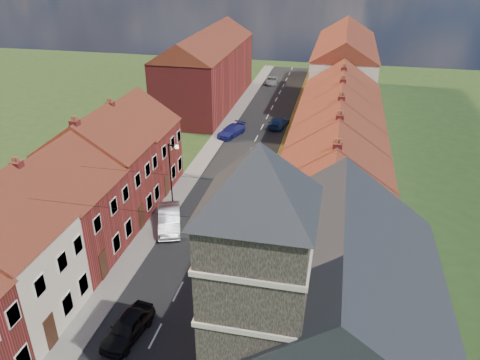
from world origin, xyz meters
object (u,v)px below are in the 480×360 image
at_px(car_far, 231,131).
at_px(car_distant, 272,81).
at_px(pedestrian_right, 225,320).
at_px(lamppost, 172,173).
at_px(church, 324,315).
at_px(car_far_b, 279,122).
at_px(car_mid, 169,219).
at_px(car_near, 128,327).

height_order(car_far, car_distant, car_far).
bearing_deg(car_far, pedestrian_right, -57.57).
bearing_deg(lamppost, car_far, 87.66).
distance_m(church, car_far, 37.37).
bearing_deg(car_far_b, church, 110.65).
bearing_deg(lamppost, church, -51.70).
xyz_separation_m(pedestrian_right, car_far_b, (-1.87, 35.37, -0.46)).
xyz_separation_m(lamppost, car_far, (0.74, 18.18, -2.90)).
relative_size(car_mid, car_distant, 1.17).
height_order(car_distant, pedestrian_right, pedestrian_right).
distance_m(car_mid, car_distant, 45.27).
bearing_deg(car_distant, car_mid, -94.29).
bearing_deg(car_distant, lamppost, -95.21).
xyz_separation_m(car_near, car_far_b, (3.56, 36.69, -0.07)).
xyz_separation_m(church, car_far, (-12.43, 34.85, -5.24)).
bearing_deg(car_far_b, car_near, 94.52).
bearing_deg(car_far_b, lamppost, 85.36).
bearing_deg(car_mid, church, -67.49).
bearing_deg(car_near, car_mid, 106.93).
relative_size(car_far, car_distant, 1.06).
distance_m(car_near, car_far_b, 36.86).
xyz_separation_m(lamppost, car_distant, (1.78, 42.54, -2.96)).
bearing_deg(car_near, car_far_b, 93.04).
bearing_deg(church, pedestrian_right, 145.84).
height_order(lamppost, car_far, lamppost).
xyz_separation_m(church, pedestrian_right, (-5.42, 3.68, -4.80)).
height_order(car_mid, car_far_b, car_mid).
relative_size(lamppost, car_far, 1.36).
distance_m(church, lamppost, 21.38).
relative_size(car_near, car_distant, 0.97).
distance_m(car_mid, car_far_b, 25.64).
relative_size(car_near, car_far, 0.91).
xyz_separation_m(car_near, car_mid, (-1.70, 11.60, 0.11)).
bearing_deg(car_mid, pedestrian_right, -74.70).
height_order(lamppost, car_far_b, lamppost).
xyz_separation_m(lamppost, car_near, (2.31, -14.31, -2.85)).
distance_m(lamppost, car_mid, 3.91).
height_order(pedestrian_right, car_far_b, pedestrian_right).
xyz_separation_m(car_far, car_distant, (1.04, 24.37, -0.06)).
xyz_separation_m(car_near, pedestrian_right, (5.44, 1.31, 0.39)).
distance_m(car_distant, car_far_b, 20.58).
distance_m(car_mid, car_far, 20.89).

